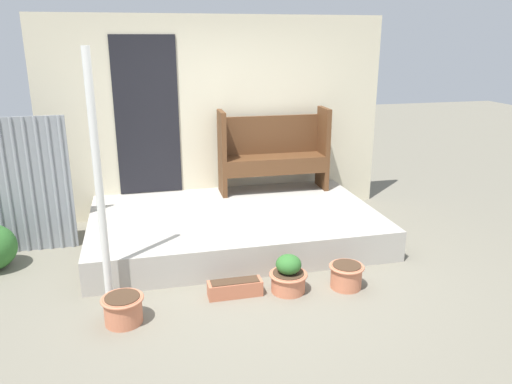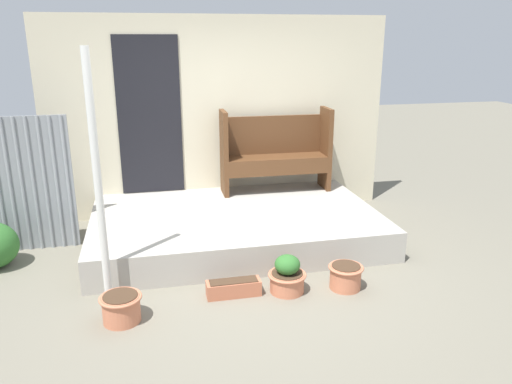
# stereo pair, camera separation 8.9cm
# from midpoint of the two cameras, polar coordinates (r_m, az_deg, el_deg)

# --- Properties ---
(ground_plane) EXTENTS (24.00, 24.00, 0.00)m
(ground_plane) POSITION_cam_midpoint_polar(r_m,az_deg,el_deg) (5.09, -0.19, -9.90)
(ground_plane) COLOR #706B5B
(porch_slab) EXTENTS (3.32, 2.08, 0.35)m
(porch_slab) POSITION_cam_midpoint_polar(r_m,az_deg,el_deg) (5.96, -1.93, -3.89)
(porch_slab) COLOR #A8A399
(porch_slab) RESTS_ON ground_plane
(house_wall) EXTENTS (4.52, 0.08, 2.60)m
(house_wall) POSITION_cam_midpoint_polar(r_m,az_deg,el_deg) (6.68, -4.09, 8.47)
(house_wall) COLOR beige
(house_wall) RESTS_ON ground_plane
(support_post) EXTENTS (0.07, 0.07, 2.26)m
(support_post) POSITION_cam_midpoint_polar(r_m,az_deg,el_deg) (4.48, -17.09, 1.03)
(support_post) COLOR silver
(support_post) RESTS_ON ground_plane
(bench) EXTENTS (1.44, 0.42, 1.09)m
(bench) POSITION_cam_midpoint_polar(r_m,az_deg,el_deg) (6.62, 2.60, 4.90)
(bench) COLOR #54331C
(bench) RESTS_ON porch_slab
(flower_pot_left) EXTENTS (0.36, 0.36, 0.25)m
(flower_pot_left) POSITION_cam_midpoint_polar(r_m,az_deg,el_deg) (4.48, -14.59, -12.61)
(flower_pot_left) COLOR #C67251
(flower_pot_left) RESTS_ON ground_plane
(flower_pot_middle) EXTENTS (0.37, 0.37, 0.37)m
(flower_pot_middle) POSITION_cam_midpoint_polar(r_m,az_deg,el_deg) (4.80, 4.12, -9.55)
(flower_pot_middle) COLOR #C67251
(flower_pot_middle) RESTS_ON ground_plane
(flower_pot_right) EXTENTS (0.34, 0.34, 0.24)m
(flower_pot_right) POSITION_cam_midpoint_polar(r_m,az_deg,el_deg) (4.95, 10.71, -9.38)
(flower_pot_right) COLOR #C67251
(flower_pot_right) RESTS_ON ground_plane
(planter_box_rect) EXTENTS (0.51, 0.16, 0.15)m
(planter_box_rect) POSITION_cam_midpoint_polar(r_m,az_deg,el_deg) (4.76, -2.03, -10.90)
(planter_box_rect) COLOR #B76647
(planter_box_rect) RESTS_ON ground_plane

